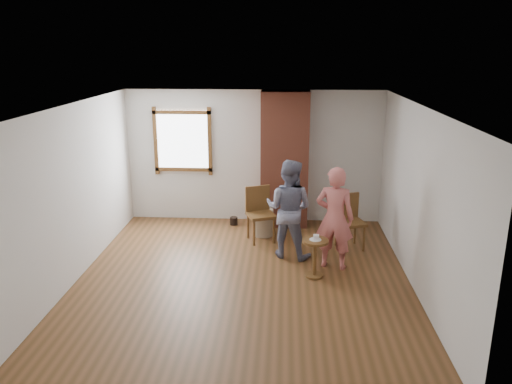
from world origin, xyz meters
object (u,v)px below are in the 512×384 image
dining_chair_left (260,211)px  man (289,209)px  side_table (315,252)px  dining_chair_right (349,218)px  person_pink (335,218)px  stoneware_crock (263,222)px

dining_chair_left → man: 0.92m
side_table → man: 0.97m
man → dining_chair_left: bearing=-34.5°
dining_chair_right → man: man is taller
dining_chair_left → side_table: bearing=-79.3°
side_table → person_pink: (0.31, 0.36, 0.42)m
dining_chair_right → person_pink: size_ratio=0.57×
dining_chair_right → person_pink: bearing=-129.3°
side_table → man: (-0.40, 0.78, 0.42)m
stoneware_crock → person_pink: bearing=-48.9°
dining_chair_right → man: bearing=-174.8°
dining_chair_right → man: size_ratio=0.57×
dining_chair_left → person_pink: 1.69m
side_table → man: man is taller
dining_chair_right → man: 1.18m
dining_chair_left → man: (0.52, -0.71, 0.28)m
stoneware_crock → man: size_ratio=0.30×
stoneware_crock → side_table: (0.86, -1.70, 0.16)m
stoneware_crock → side_table: bearing=-63.3°
man → person_pink: (0.71, -0.41, -0.00)m
stoneware_crock → man: 1.19m
dining_chair_left → man: man is taller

